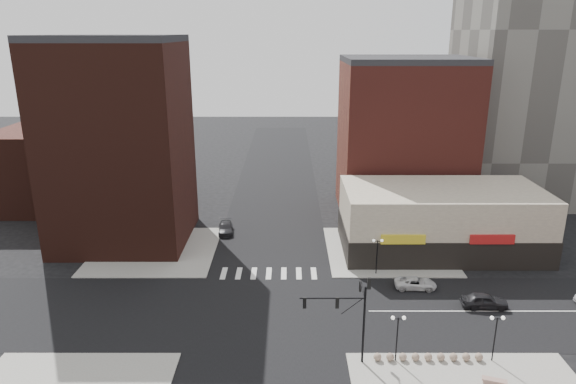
{
  "coord_description": "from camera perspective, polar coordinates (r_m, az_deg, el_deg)",
  "views": [
    {
      "loc": [
        2.11,
        -44.39,
        26.18
      ],
      "look_at": [
        2.08,
        3.99,
        11.0
      ],
      "focal_mm": 32.0,
      "sensor_mm": 36.0,
      "label": 1
    }
  ],
  "objects": [
    {
      "name": "stone_bench",
      "position": [
        45.12,
        21.95,
        -18.95
      ],
      "size": [
        1.93,
        1.13,
        0.43
      ],
      "rotation": [
        0.0,
        0.0,
        -0.33
      ],
      "color": "#9E7A6D",
      "rests_on": "sidewalk_se"
    },
    {
      "name": "building_ne_midrise",
      "position": [
        77.3,
        12.72,
        5.67
      ],
      "size": [
        18.0,
        15.0,
        22.0
      ],
      "primitive_type": "cube",
      "color": "maroon",
      "rests_on": "ground"
    },
    {
      "name": "road_ns",
      "position": [
        51.57,
        -2.37,
        -13.09
      ],
      "size": [
        14.0,
        200.0,
        0.02
      ],
      "primitive_type": "cube",
      "color": "black",
      "rests_on": "ground"
    },
    {
      "name": "road_ew",
      "position": [
        51.58,
        -2.37,
        -13.09
      ],
      "size": [
        200.0,
        14.0,
        0.02
      ],
      "primitive_type": "cube",
      "color": "black",
      "rests_on": "ground"
    },
    {
      "name": "street_lamp_ne",
      "position": [
        58.02,
        9.9,
        -6.09
      ],
      "size": [
        1.22,
        0.32,
        4.16
      ],
      "color": "black",
      "rests_on": "sidewalk_ne"
    },
    {
      "name": "building_nw",
      "position": [
        67.73,
        -18.19,
        4.89
      ],
      "size": [
        16.0,
        15.0,
        25.0
      ],
      "primitive_type": "cube",
      "color": "#341610",
      "rests_on": "ground"
    },
    {
      "name": "street_lamp_se_a",
      "position": [
        43.9,
        12.1,
        -14.44
      ],
      "size": [
        1.22,
        0.32,
        4.16
      ],
      "color": "black",
      "rests_on": "sidewalk_se"
    },
    {
      "name": "traffic_signal",
      "position": [
        42.58,
        7.12,
        -12.62
      ],
      "size": [
        5.59,
        3.09,
        7.77
      ],
      "color": "black",
      "rests_on": "ground"
    },
    {
      "name": "sidewalk_nw",
      "position": [
        66.53,
        -14.51,
        -6.29
      ],
      "size": [
        15.0,
        15.0,
        0.12
      ],
      "primitive_type": "cube",
      "color": "gray",
      "rests_on": "ground"
    },
    {
      "name": "white_suv",
      "position": [
        57.01,
        13.98,
        -9.79
      ],
      "size": [
        4.51,
        2.27,
        1.22
      ],
      "primitive_type": "imported",
      "rotation": [
        0.0,
        0.0,
        1.52
      ],
      "color": "silver",
      "rests_on": "ground"
    },
    {
      "name": "bollard_row",
      "position": [
        46.05,
        15.31,
        -17.25
      ],
      "size": [
        9.06,
        0.66,
        0.66
      ],
      "color": "#89725E",
      "rests_on": "sidewalk_se"
    },
    {
      "name": "sidewalk_ne",
      "position": [
        65.61,
        10.99,
        -6.38
      ],
      "size": [
        15.0,
        15.0,
        0.12
      ],
      "primitive_type": "cube",
      "color": "gray",
      "rests_on": "ground"
    },
    {
      "name": "dark_sedan_north",
      "position": [
        70.32,
        -6.95,
        -3.98
      ],
      "size": [
        2.36,
        4.83,
        1.35
      ],
      "primitive_type": "imported",
      "rotation": [
        0.0,
        0.0,
        0.1
      ],
      "color": "black",
      "rests_on": "ground"
    },
    {
      "name": "ground",
      "position": [
        51.58,
        -2.37,
        -13.1
      ],
      "size": [
        240.0,
        240.0,
        0.0
      ],
      "primitive_type": "plane",
      "color": "black",
      "rests_on": "ground"
    },
    {
      "name": "street_lamp_se_b",
      "position": [
        46.19,
        22.14,
        -13.71
      ],
      "size": [
        1.22,
        0.32,
        4.16
      ],
      "color": "black",
      "rests_on": "sidewalk_se"
    },
    {
      "name": "building_nw_low",
      "position": [
        87.84,
        -22.84,
        2.75
      ],
      "size": [
        20.0,
        18.0,
        12.0
      ],
      "primitive_type": "cube",
      "color": "#341610",
      "rests_on": "ground"
    },
    {
      "name": "dark_sedan_east",
      "position": [
        55.32,
        20.99,
        -11.2
      ],
      "size": [
        4.54,
        2.0,
        1.52
      ],
      "primitive_type": "imported",
      "rotation": [
        0.0,
        0.0,
        1.52
      ],
      "color": "black",
      "rests_on": "ground"
    },
    {
      "name": "building_ne_row",
      "position": [
        66.39,
        16.6,
        -3.5
      ],
      "size": [
        24.2,
        12.2,
        8.0
      ],
      "color": "beige",
      "rests_on": "ground"
    }
  ]
}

